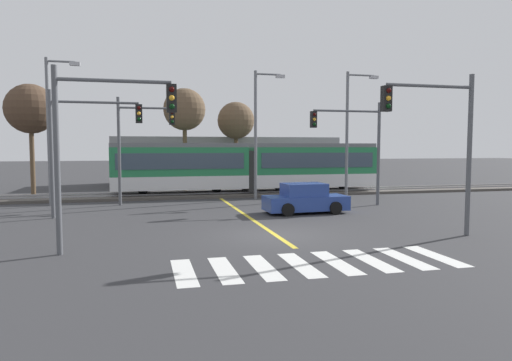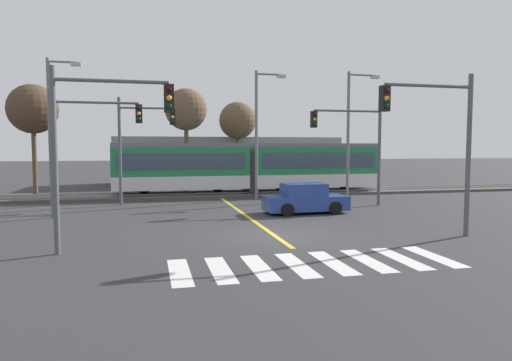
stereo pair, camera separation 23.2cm
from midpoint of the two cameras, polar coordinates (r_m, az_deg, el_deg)
name	(u,v)px [view 2 (the right image)]	position (r m, az deg, el deg)	size (l,w,h in m)	color
ground_plane	(274,235)	(17.54, 2.62, -6.83)	(200.00, 200.00, 0.00)	#333335
track_bed	(217,194)	(31.75, -4.67, -1.70)	(120.00, 4.00, 0.18)	#4C4742
rail_near	(219,193)	(31.03, -4.48, -1.58)	(120.00, 0.08, 0.10)	#939399
rail_far	(216,191)	(32.45, -4.87, -1.32)	(120.00, 0.08, 0.10)	#939399
light_rail_tram	(249,166)	(32.03, -0.62, 1.88)	(18.50, 2.64, 3.43)	silver
crosswalk_stripe_0	(180,272)	(12.64, -8.99, -11.23)	(0.56, 2.80, 0.01)	silver
crosswalk_stripe_1	(220,269)	(12.76, -3.97, -11.04)	(0.56, 2.80, 0.01)	silver
crosswalk_stripe_2	(259,267)	(12.98, 0.92, -10.77)	(0.56, 2.80, 0.01)	silver
crosswalk_stripe_3	(297,265)	(13.28, 5.60, -10.44)	(0.56, 2.80, 0.01)	silver
crosswalk_stripe_4	(333,263)	(13.66, 10.04, -10.06)	(0.56, 2.80, 0.01)	silver
crosswalk_stripe_5	(367,260)	(14.12, 14.21, -9.66)	(0.56, 2.80, 0.01)	silver
crosswalk_stripe_6	(401,258)	(14.65, 18.08, -9.23)	(0.56, 2.80, 0.01)	silver
crosswalk_stripe_7	(433,256)	(15.24, 21.66, -8.80)	(0.56, 2.80, 0.01)	silver
lane_centre_line	(246,215)	(22.45, -0.99, -4.38)	(0.20, 15.08, 0.01)	gold
sedan_crossing	(305,199)	(23.31, 6.45, -2.35)	(4.25, 2.01, 1.52)	#284293
traffic_light_near_right	(440,130)	(18.10, 22.34, 5.86)	(3.75, 0.38, 6.05)	#515459
traffic_light_mid_right	(356,137)	(26.45, 12.64, 5.27)	(4.25, 0.38, 5.89)	#515459
traffic_light_mid_left	(84,134)	(23.18, -20.45, 5.44)	(4.25, 0.38, 6.01)	#515459
traffic_light_far_left	(139,136)	(27.23, -14.23, 5.41)	(3.25, 0.38, 6.18)	#515459
traffic_light_near_left	(97,130)	(15.17, -18.79, 5.95)	(3.75, 0.38, 5.84)	#515459
street_lamp_west	(53,123)	(28.45, -23.85, 6.59)	(1.87, 0.28, 8.36)	slate
street_lamp_centre	(259,127)	(29.28, 0.63, 6.72)	(2.01, 0.28, 8.17)	slate
street_lamp_east	(351,126)	(31.07, 12.03, 6.66)	(2.27, 0.28, 8.30)	slate
bare_tree_far_west	(33,110)	(36.12, -25.96, 7.98)	(3.48, 3.48, 7.77)	brown
bare_tree_west	(186,110)	(35.27, -8.56, 8.68)	(3.17, 3.17, 7.77)	brown
bare_tree_east	(238,121)	(37.79, -2.15, 7.42)	(3.04, 3.04, 7.04)	brown
building_backdrop_far	(227,161)	(41.99, -3.45, 2.51)	(19.89, 6.00, 4.21)	gray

